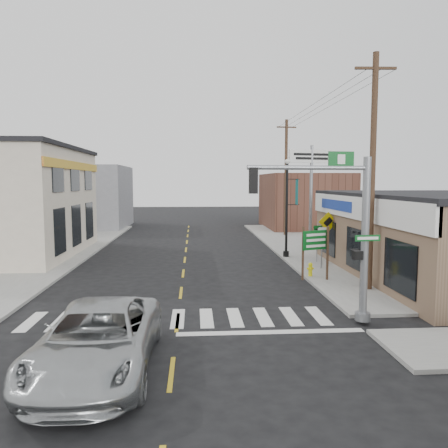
{
  "coord_description": "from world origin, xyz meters",
  "views": [
    {
      "loc": [
        0.59,
        -14.53,
        4.76
      ],
      "look_at": [
        1.99,
        5.74,
        2.8
      ],
      "focal_mm": 35.0,
      "sensor_mm": 36.0,
      "label": 1
    }
  ],
  "objects": [
    {
      "name": "bldg_distant_right",
      "position": [
        12.0,
        30.0,
        2.8
      ],
      "size": [
        8.0,
        10.0,
        5.6
      ],
      "primitive_type": "cube",
      "color": "brown",
      "rests_on": "ground"
    },
    {
      "name": "bldg_distant_left",
      "position": [
        -11.0,
        32.0,
        3.2
      ],
      "size": [
        9.0,
        10.0,
        6.4
      ],
      "primitive_type": "cube",
      "color": "gray",
      "rests_on": "ground"
    },
    {
      "name": "sidewalk_left",
      "position": [
        -9.0,
        13.0,
        0.07
      ],
      "size": [
        6.0,
        38.0,
        0.13
      ],
      "primitive_type": "cube",
      "color": "gray",
      "rests_on": "ground"
    },
    {
      "name": "fire_hydrant",
      "position": [
        6.3,
        6.32,
        0.5
      ],
      "size": [
        0.21,
        0.21,
        0.68
      ],
      "rotation": [
        0.0,
        0.0,
        0.14
      ],
      "color": "yellow",
      "rests_on": "sidewalk_right"
    },
    {
      "name": "ground",
      "position": [
        0.0,
        0.0,
        0.0
      ],
      "size": [
        140.0,
        140.0,
        0.0
      ],
      "primitive_type": "plane",
      "color": "black",
      "rests_on": "ground"
    },
    {
      "name": "traffic_signal_pole",
      "position": [
        5.55,
        -0.62,
        3.48
      ],
      "size": [
        4.43,
        0.37,
        5.61
      ],
      "rotation": [
        0.0,
        0.0,
        0.1
      ],
      "color": "gray",
      "rests_on": "sidewalk_right"
    },
    {
      "name": "lamp_post",
      "position": [
        6.36,
        12.03,
        3.62
      ],
      "size": [
        0.78,
        0.61,
        6.02
      ],
      "rotation": [
        0.0,
        0.0,
        -0.12
      ],
      "color": "black",
      "rests_on": "sidewalk_right"
    },
    {
      "name": "utility_pole_far",
      "position": [
        8.58,
        23.13,
        5.25
      ],
      "size": [
        1.74,
        0.26,
        9.98
      ],
      "rotation": [
        0.0,
        0.0,
        0.1
      ],
      "color": "#45291D",
      "rests_on": "sidewalk_right"
    },
    {
      "name": "center_line",
      "position": [
        0.0,
        8.0,
        0.01
      ],
      "size": [
        0.12,
        56.0,
        0.01
      ],
      "primitive_type": "cube",
      "color": "gold",
      "rests_on": "ground"
    },
    {
      "name": "bare_tree",
      "position": [
        10.5,
        4.68,
        3.5
      ],
      "size": [
        2.14,
        2.14,
        4.29
      ],
      "rotation": [
        0.0,
        0.0,
        -0.36
      ],
      "color": "black",
      "rests_on": "sidewalk_right"
    },
    {
      "name": "crosswalk",
      "position": [
        0.0,
        0.4,
        0.01
      ],
      "size": [
        11.0,
        2.2,
        0.01
      ],
      "primitive_type": "cube",
      "color": "silver",
      "rests_on": "ground"
    },
    {
      "name": "dance_center_sign",
      "position": [
        8.68,
        15.26,
        5.48
      ],
      "size": [
        3.36,
        0.21,
        7.15
      ],
      "rotation": [
        0.0,
        0.0,
        0.21
      ],
      "color": "gray",
      "rests_on": "sidewalk_right"
    },
    {
      "name": "guide_sign",
      "position": [
        6.3,
        5.48,
        1.79
      ],
      "size": [
        1.46,
        0.13,
        2.55
      ],
      "rotation": [
        0.0,
        0.0,
        0.37
      ],
      "color": "#4B3322",
      "rests_on": "sidewalk_right"
    },
    {
      "name": "sidewalk_right",
      "position": [
        9.0,
        13.0,
        0.07
      ],
      "size": [
        6.0,
        38.0,
        0.13
      ],
      "primitive_type": "cube",
      "color": "gray",
      "rests_on": "ground"
    },
    {
      "name": "suv",
      "position": [
        -1.84,
        -3.74,
        0.83
      ],
      "size": [
        2.81,
        6.0,
        1.66
      ],
      "primitive_type": "imported",
      "rotation": [
        0.0,
        0.0,
        -0.01
      ],
      "color": "#A7ABAD",
      "rests_on": "ground"
    },
    {
      "name": "shrub_back",
      "position": [
        10.47,
        8.82,
        0.49
      ],
      "size": [
        0.97,
        0.97,
        0.73
      ],
      "primitive_type": "ellipsoid",
      "color": "#153313",
      "rests_on": "sidewalk_right"
    },
    {
      "name": "shrub_front",
      "position": [
        9.52,
        1.72,
        0.57
      ],
      "size": [
        1.16,
        1.16,
        0.87
      ],
      "primitive_type": "ellipsoid",
      "color": "#183917",
      "rests_on": "sidewalk_right"
    },
    {
      "name": "ped_crossing_sign",
      "position": [
        8.2,
        9.71,
        2.13
      ],
      "size": [
        1.14,
        0.08,
        2.95
      ],
      "rotation": [
        0.0,
        0.0,
        0.07
      ],
      "color": "gray",
      "rests_on": "sidewalk_right"
    },
    {
      "name": "utility_pole_near",
      "position": [
        8.15,
        3.61,
        5.25
      ],
      "size": [
        1.74,
        0.26,
        9.98
      ],
      "rotation": [
        0.0,
        0.0,
        -0.05
      ],
      "color": "#4B3123",
      "rests_on": "sidewalk_right"
    }
  ]
}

